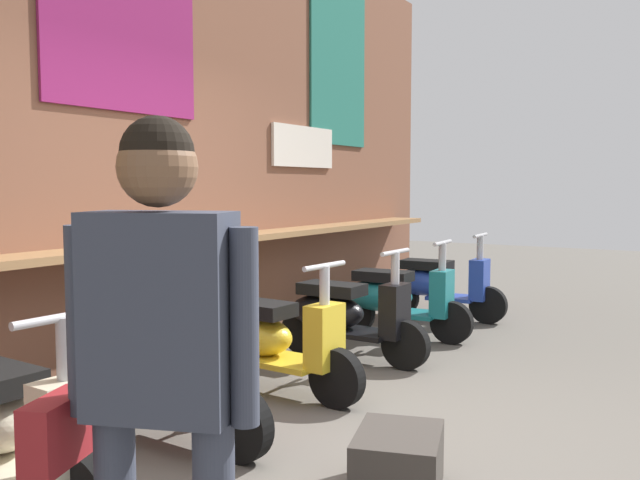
{
  "coord_description": "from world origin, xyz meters",
  "views": [
    {
      "loc": [
        -3.37,
        -1.72,
        1.49
      ],
      "look_at": [
        1.47,
        1.25,
        1.03
      ],
      "focal_mm": 38.04,
      "sensor_mm": 36.0,
      "label": 1
    }
  ],
  "objects_px": {
    "scooter_black": "(344,315)",
    "scooter_blue": "(437,284)",
    "shopper_with_handbag": "(156,349)",
    "scooter_maroon": "(163,374)",
    "scooter_yellow": "(269,339)",
    "scooter_cream": "(3,427)",
    "scooter_teal": "(394,298)",
    "merchandise_crate": "(398,463)"
  },
  "relations": [
    {
      "from": "scooter_cream",
      "to": "shopper_with_handbag",
      "type": "relative_size",
      "value": 0.83
    },
    {
      "from": "scooter_blue",
      "to": "shopper_with_handbag",
      "type": "height_order",
      "value": "shopper_with_handbag"
    },
    {
      "from": "scooter_cream",
      "to": "scooter_maroon",
      "type": "relative_size",
      "value": 1.0
    },
    {
      "from": "scooter_yellow",
      "to": "merchandise_crate",
      "type": "xyz_separation_m",
      "value": [
        -0.97,
        -1.47,
        -0.24
      ]
    },
    {
      "from": "scooter_maroon",
      "to": "scooter_yellow",
      "type": "distance_m",
      "value": 1.05
    },
    {
      "from": "scooter_maroon",
      "to": "scooter_blue",
      "type": "bearing_deg",
      "value": 92.36
    },
    {
      "from": "scooter_maroon",
      "to": "merchandise_crate",
      "type": "distance_m",
      "value": 1.49
    },
    {
      "from": "merchandise_crate",
      "to": "scooter_cream",
      "type": "bearing_deg",
      "value": 126.92
    },
    {
      "from": "scooter_cream",
      "to": "shopper_with_handbag",
      "type": "xyz_separation_m",
      "value": [
        -0.44,
        -1.42,
        0.64
      ]
    },
    {
      "from": "scooter_cream",
      "to": "scooter_maroon",
      "type": "xyz_separation_m",
      "value": [
        1.02,
        0.0,
        0.0
      ]
    },
    {
      "from": "scooter_maroon",
      "to": "shopper_with_handbag",
      "type": "relative_size",
      "value": 0.83
    },
    {
      "from": "scooter_yellow",
      "to": "scooter_blue",
      "type": "bearing_deg",
      "value": 93.41
    },
    {
      "from": "scooter_yellow",
      "to": "scooter_blue",
      "type": "height_order",
      "value": "same"
    },
    {
      "from": "scooter_maroon",
      "to": "shopper_with_handbag",
      "type": "height_order",
      "value": "shopper_with_handbag"
    },
    {
      "from": "scooter_teal",
      "to": "merchandise_crate",
      "type": "distance_m",
      "value": 3.39
    },
    {
      "from": "scooter_maroon",
      "to": "scooter_yellow",
      "type": "bearing_deg",
      "value": 92.36
    },
    {
      "from": "scooter_teal",
      "to": "shopper_with_handbag",
      "type": "distance_m",
      "value": 4.85
    },
    {
      "from": "scooter_cream",
      "to": "scooter_black",
      "type": "bearing_deg",
      "value": 92.65
    },
    {
      "from": "shopper_with_handbag",
      "to": "scooter_cream",
      "type": "bearing_deg",
      "value": -127.79
    },
    {
      "from": "scooter_blue",
      "to": "scooter_cream",
      "type": "bearing_deg",
      "value": -92.73
    },
    {
      "from": "scooter_yellow",
      "to": "scooter_black",
      "type": "distance_m",
      "value": 1.08
    },
    {
      "from": "scooter_cream",
      "to": "shopper_with_handbag",
      "type": "bearing_deg",
      "value": -14.54
    },
    {
      "from": "scooter_black",
      "to": "scooter_blue",
      "type": "bearing_deg",
      "value": 90.96
    },
    {
      "from": "scooter_black",
      "to": "scooter_blue",
      "type": "relative_size",
      "value": 1.0
    },
    {
      "from": "scooter_blue",
      "to": "merchandise_crate",
      "type": "bearing_deg",
      "value": -73.3
    },
    {
      "from": "scooter_maroon",
      "to": "scooter_yellow",
      "type": "xyz_separation_m",
      "value": [
        1.05,
        -0.0,
        0.0
      ]
    },
    {
      "from": "scooter_black",
      "to": "scooter_teal",
      "type": "height_order",
      "value": "same"
    },
    {
      "from": "scooter_teal",
      "to": "merchandise_crate",
      "type": "xyz_separation_m",
      "value": [
        -3.05,
        -1.47,
        -0.24
      ]
    },
    {
      "from": "scooter_cream",
      "to": "scooter_yellow",
      "type": "height_order",
      "value": "same"
    },
    {
      "from": "scooter_yellow",
      "to": "scooter_cream",
      "type": "bearing_deg",
      "value": -86.59
    },
    {
      "from": "scooter_yellow",
      "to": "scooter_teal",
      "type": "height_order",
      "value": "same"
    },
    {
      "from": "scooter_cream",
      "to": "scooter_black",
      "type": "xyz_separation_m",
      "value": [
        3.15,
        0.0,
        0.0
      ]
    },
    {
      "from": "scooter_teal",
      "to": "scooter_blue",
      "type": "distance_m",
      "value": 1.1
    },
    {
      "from": "scooter_blue",
      "to": "scooter_yellow",
      "type": "bearing_deg",
      "value": -92.73
    },
    {
      "from": "scooter_teal",
      "to": "scooter_blue",
      "type": "xyz_separation_m",
      "value": [
        1.1,
        0.0,
        0.0
      ]
    },
    {
      "from": "scooter_black",
      "to": "merchandise_crate",
      "type": "xyz_separation_m",
      "value": [
        -2.05,
        -1.47,
        -0.24
      ]
    },
    {
      "from": "scooter_blue",
      "to": "shopper_with_handbag",
      "type": "relative_size",
      "value": 0.84
    },
    {
      "from": "scooter_cream",
      "to": "scooter_blue",
      "type": "bearing_deg",
      "value": 92.65
    },
    {
      "from": "scooter_black",
      "to": "scooter_blue",
      "type": "height_order",
      "value": "same"
    },
    {
      "from": "scooter_blue",
      "to": "merchandise_crate",
      "type": "height_order",
      "value": "scooter_blue"
    },
    {
      "from": "scooter_maroon",
      "to": "merchandise_crate",
      "type": "height_order",
      "value": "scooter_maroon"
    },
    {
      "from": "scooter_teal",
      "to": "shopper_with_handbag",
      "type": "xyz_separation_m",
      "value": [
        -4.59,
        -1.42,
        0.64
      ]
    }
  ]
}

